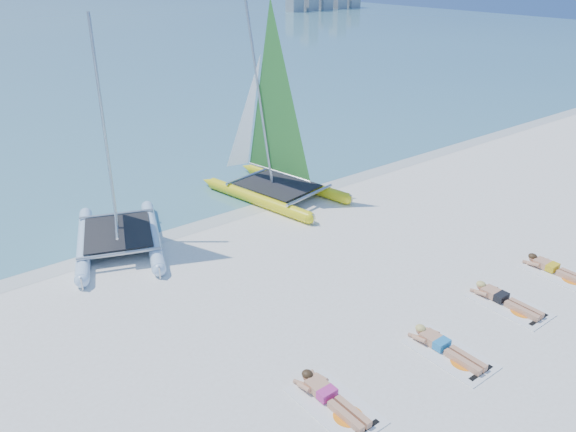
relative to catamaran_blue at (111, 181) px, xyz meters
name	(u,v)px	position (x,y,z in m)	size (l,w,h in m)	color
ground	(336,285)	(3.40, -5.58, -1.94)	(140.00, 140.00, 0.00)	white
wet_sand_strip	(221,214)	(3.40, -0.08, -1.93)	(140.00, 1.40, 0.01)	silver
catamaran_blue	(111,181)	(0.00, 0.00, 0.00)	(3.82, 5.25, 6.49)	#C2DEFF
catamaran_yellow	(266,133)	(5.67, 0.50, 0.21)	(3.29, 5.50, 6.82)	#FFFA1A
towel_a	(335,406)	(0.56, -8.70, -1.93)	(1.00, 1.85, 0.02)	white
sunbather_a	(328,395)	(0.56, -8.51, -1.82)	(0.37, 1.73, 0.26)	tan
towel_b	(450,354)	(3.46, -9.08, -1.93)	(1.00, 1.85, 0.02)	white
sunbather_b	(443,345)	(3.46, -8.88, -1.82)	(0.37, 1.73, 0.26)	tan
towel_c	(509,305)	(6.06, -8.81, -1.93)	(1.00, 1.85, 0.02)	white
sunbather_c	(503,298)	(6.06, -8.61, -1.82)	(0.37, 1.73, 0.26)	tan
towel_d	(560,274)	(8.39, -8.81, -1.93)	(1.00, 1.85, 0.02)	white
sunbather_d	(554,268)	(8.39, -8.62, -1.82)	(0.37, 1.73, 0.26)	tan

